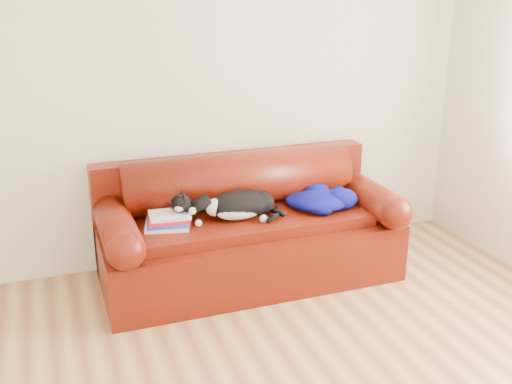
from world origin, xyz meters
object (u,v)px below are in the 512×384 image
at_px(book_stack, 168,220).
at_px(cat, 240,205).
at_px(sofa_base, 249,247).
at_px(blanket, 321,199).

relative_size(book_stack, cat, 0.50).
xyz_separation_m(sofa_base, blanket, (0.53, -0.07, 0.33)).
xyz_separation_m(book_stack, blanket, (1.12, -0.01, 0.02)).
bearing_deg(blanket, book_stack, 179.27).
relative_size(sofa_base, blanket, 4.11).
bearing_deg(book_stack, blanket, -0.73).
relative_size(cat, blanket, 1.32).
bearing_deg(cat, sofa_base, 40.52).
xyz_separation_m(cat, blanket, (0.62, -0.01, -0.03)).
height_order(sofa_base, book_stack, book_stack).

